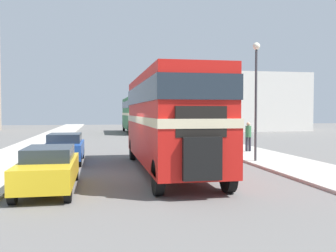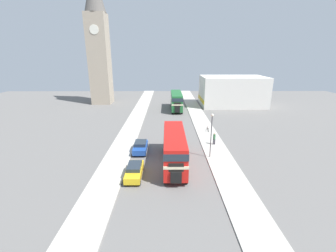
{
  "view_description": "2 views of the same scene",
  "coord_description": "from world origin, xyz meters",
  "views": [
    {
      "loc": [
        -2.19,
        -15.09,
        2.57
      ],
      "look_at": [
        0.71,
        0.55,
        1.96
      ],
      "focal_mm": 40.0,
      "sensor_mm": 36.0,
      "label": 1
    },
    {
      "loc": [
        -0.23,
        -24.7,
        12.94
      ],
      "look_at": [
        0.0,
        11.37,
        1.54
      ],
      "focal_mm": 24.0,
      "sensor_mm": 36.0,
      "label": 2
    }
  ],
  "objects": [
    {
      "name": "shop_building_block",
      "position": [
        17.21,
        34.71,
        3.84
      ],
      "size": [
        16.47,
        10.52,
        7.69
      ],
      "color": "silver",
      "rests_on": "ground_plane"
    },
    {
      "name": "ground_plane",
      "position": [
        0.0,
        0.0,
        0.0
      ],
      "size": [
        120.0,
        120.0,
        0.0
      ],
      "primitive_type": "plane",
      "color": "slate"
    },
    {
      "name": "bus_distant",
      "position": [
        2.19,
        29.94,
        2.5
      ],
      "size": [
        2.57,
        10.97,
        4.19
      ],
      "color": "#1E602D",
      "rests_on": "ground_plane"
    },
    {
      "name": "pedestrian_walking",
      "position": [
        6.89,
        6.67,
        1.14
      ],
      "size": [
        0.36,
        0.36,
        1.81
      ],
      "color": "#282833",
      "rests_on": "sidewalk_right"
    },
    {
      "name": "double_decker_bus",
      "position": [
        0.71,
        0.53,
        2.44
      ],
      "size": [
        2.57,
        10.78,
        4.06
      ],
      "color": "red",
      "rests_on": "ground_plane"
    },
    {
      "name": "sidewalk_right",
      "position": [
        6.75,
        0.0,
        0.06
      ],
      "size": [
        3.5,
        120.0,
        0.12
      ],
      "color": "#B7B2A8",
      "rests_on": "ground_plane"
    },
    {
      "name": "car_parked_mid",
      "position": [
        -3.89,
        4.32,
        0.76
      ],
      "size": [
        1.78,
        4.05,
        1.46
      ],
      "color": "#1E479E",
      "rests_on": "ground_plane"
    },
    {
      "name": "street_lamp",
      "position": [
        5.49,
        2.38,
        3.96
      ],
      "size": [
        0.36,
        0.36,
        5.86
      ],
      "color": "#38383D",
      "rests_on": "sidewalk_right"
    },
    {
      "name": "car_parked_near",
      "position": [
        -3.81,
        -2.48,
        0.74
      ],
      "size": [
        1.68,
        4.37,
        1.41
      ],
      "color": "gold",
      "rests_on": "ground_plane"
    },
    {
      "name": "bicycle_on_pavement",
      "position": [
        7.04,
        12.92,
        0.48
      ],
      "size": [
        0.05,
        1.76,
        0.78
      ],
      "color": "black",
      "rests_on": "sidewalk_right"
    }
  ]
}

